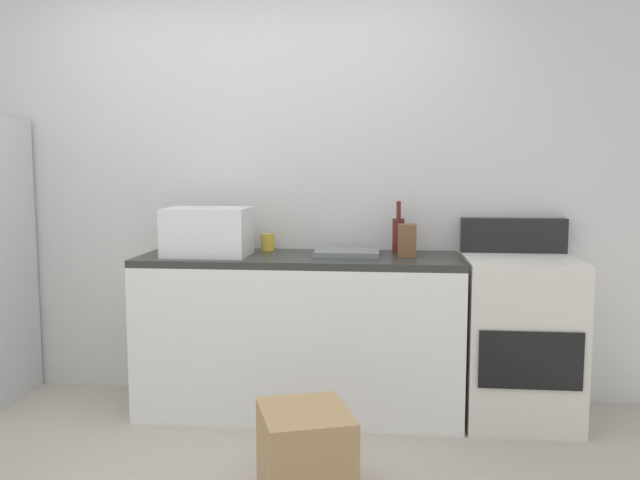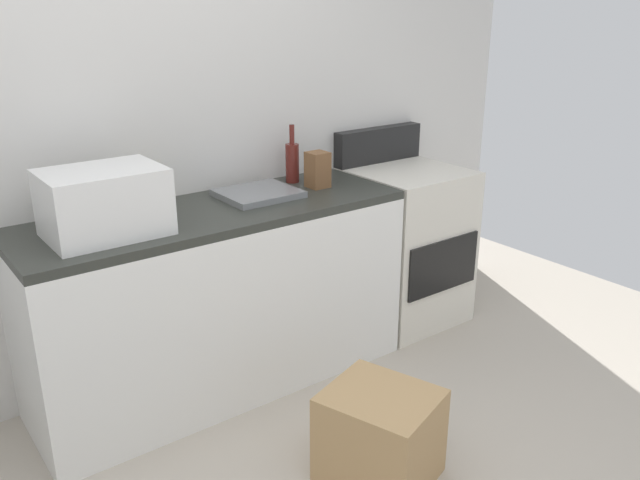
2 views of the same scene
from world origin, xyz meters
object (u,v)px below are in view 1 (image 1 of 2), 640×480
Objects in this scene: stove_oven at (519,336)px; cardboard_box_large at (305,453)px; knife_block at (407,240)px; wine_bottle at (398,234)px; coffee_mug at (268,242)px; microwave at (208,232)px.

stove_oven is 1.48m from cardboard_box_large.
knife_block reaches higher than cardboard_box_large.
wine_bottle reaches higher than cardboard_box_large.
wine_bottle is 0.78m from coffee_mug.
stove_oven is at bearing 1.82° from microwave.
coffee_mug is 1.46m from cardboard_box_large.
coffee_mug is at bearing 172.06° from stove_oven.
wine_bottle is 1.67× the size of knife_block.
microwave is (-1.73, -0.05, 0.57)m from stove_oven.
stove_oven reaches higher than cardboard_box_large.
coffee_mug is at bearing 167.16° from knife_block.
knife_block is at bearing 178.70° from stove_oven.
microwave is at bearing -167.92° from wine_bottle.
stove_oven is at bearing -14.57° from wine_bottle.
microwave reaches higher than knife_block.
coffee_mug is 0.24× the size of cardboard_box_large.
microwave is 1.53× the size of wine_bottle.
microwave reaches higher than coffee_mug.
coffee_mug is 0.84m from knife_block.
cardboard_box_large is (-0.45, -1.01, -0.80)m from knife_block.
stove_oven is 2.39× the size of microwave.
microwave is 1.43m from cardboard_box_large.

